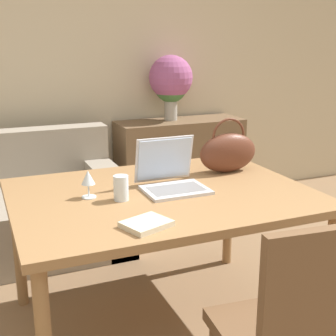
% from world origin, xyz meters
% --- Properties ---
extents(wall_back, '(10.00, 0.06, 2.70)m').
position_xyz_m(wall_back, '(0.00, 2.68, 1.35)').
color(wall_back, beige).
rests_on(wall_back, ground_plane).
extents(dining_table, '(1.46, 1.09, 0.74)m').
position_xyz_m(dining_table, '(0.05, 0.77, 0.67)').
color(dining_table, olive).
rests_on(dining_table, ground_plane).
extents(chair, '(0.48, 0.48, 0.94)m').
position_xyz_m(chair, '(0.16, -0.17, 0.52)').
color(chair, brown).
rests_on(chair, ground_plane).
extents(sideboard, '(1.12, 0.40, 0.79)m').
position_xyz_m(sideboard, '(0.89, 2.42, 0.39)').
color(sideboard, brown).
rests_on(sideboard, ground_plane).
extents(laptop, '(0.31, 0.30, 0.25)m').
position_xyz_m(laptop, '(0.12, 0.82, 0.81)').
color(laptop, silver).
rests_on(laptop, dining_table).
extents(drinking_glass, '(0.07, 0.07, 0.12)m').
position_xyz_m(drinking_glass, '(-0.17, 0.74, 0.80)').
color(drinking_glass, silver).
rests_on(drinking_glass, dining_table).
extents(wine_glass, '(0.07, 0.07, 0.14)m').
position_xyz_m(wine_glass, '(-0.30, 0.83, 0.83)').
color(wine_glass, silver).
rests_on(wine_glass, dining_table).
extents(handbag, '(0.35, 0.13, 0.31)m').
position_xyz_m(handbag, '(0.54, 0.97, 0.86)').
color(handbag, '#592D1E').
rests_on(handbag, dining_table).
extents(flower_vase, '(0.38, 0.38, 0.56)m').
position_xyz_m(flower_vase, '(0.82, 2.46, 1.13)').
color(flower_vase, '#9E998E').
rests_on(flower_vase, sideboard).
extents(book, '(0.22, 0.20, 0.02)m').
position_xyz_m(book, '(-0.17, 0.38, 0.75)').
color(book, beige).
rests_on(book, dining_table).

